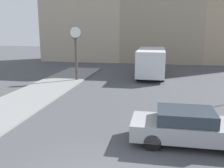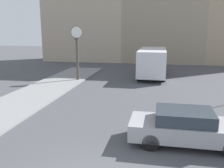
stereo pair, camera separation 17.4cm
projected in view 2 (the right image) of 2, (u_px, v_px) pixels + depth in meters
The scene contains 5 objects.
sidewalk_corner at pixel (38, 93), 17.81m from camera, with size 3.74×24.43×0.10m, color gray.
building_row at pixel (157, 3), 34.01m from camera, with size 30.27×5.00×18.52m.
sedan_car at pixel (187, 127), 9.88m from camera, with size 4.61×1.90×1.42m.
bus_distant at pixel (152, 61), 24.24m from camera, with size 2.53×7.33×2.68m.
street_clock at pixel (77, 51), 22.02m from camera, with size 1.06×0.32×4.72m.
Camera 2 is at (1.72, -5.69, 4.49)m, focal length 40.00 mm.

